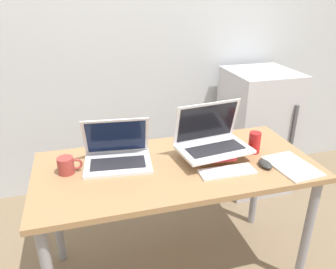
# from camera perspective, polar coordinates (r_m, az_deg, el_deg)

# --- Properties ---
(wall_back) EXTENTS (8.00, 0.05, 2.70)m
(wall_back) POSITION_cam_1_polar(r_m,az_deg,el_deg) (2.63, -5.85, 18.56)
(wall_back) COLOR silver
(wall_back) RESTS_ON ground_plane
(desk) EXTENTS (1.48, 0.68, 0.75)m
(desk) POSITION_cam_1_polar(r_m,az_deg,el_deg) (1.79, 1.47, -7.62)
(desk) COLOR #9E754C
(desk) RESTS_ON ground_plane
(laptop_left) EXTENTS (0.37, 0.29, 0.25)m
(laptop_left) POSITION_cam_1_polar(r_m,az_deg,el_deg) (1.76, -8.81, -3.41)
(laptop_left) COLOR silver
(laptop_left) RESTS_ON desk
(book_stack) EXTENTS (0.20, 0.24, 0.06)m
(book_stack) POSITION_cam_1_polar(r_m,az_deg,el_deg) (1.82, 7.84, -3.16)
(book_stack) COLOR olive
(book_stack) RESTS_ON desk
(laptop_on_books) EXTENTS (0.41, 0.29, 0.25)m
(laptop_on_books) POSITION_cam_1_polar(r_m,az_deg,el_deg) (1.79, 7.61, -0.90)
(laptop_on_books) COLOR silver
(laptop_on_books) RESTS_ON book_stack
(wireless_keyboard) EXTENTS (0.29, 0.11, 0.01)m
(wireless_keyboard) POSITION_cam_1_polar(r_m,az_deg,el_deg) (1.70, 10.25, -6.37)
(wireless_keyboard) COLOR white
(wireless_keyboard) RESTS_ON desk
(mouse) EXTENTS (0.06, 0.10, 0.03)m
(mouse) POSITION_cam_1_polar(r_m,az_deg,el_deg) (1.79, 16.56, -4.94)
(mouse) COLOR #2D2D2D
(mouse) RESTS_ON desk
(notepad) EXTENTS (0.22, 0.30, 0.01)m
(notepad) POSITION_cam_1_polar(r_m,az_deg,el_deg) (1.84, 20.79, -5.17)
(notepad) COLOR silver
(notepad) RESTS_ON desk
(mug) EXTENTS (0.12, 0.08, 0.09)m
(mug) POSITION_cam_1_polar(r_m,az_deg,el_deg) (1.73, -17.26, -5.16)
(mug) COLOR #9E3833
(mug) RESTS_ON desk
(soda_can) EXTENTS (0.07, 0.07, 0.12)m
(soda_can) POSITION_cam_1_polar(r_m,az_deg,el_deg) (1.91, 14.83, -1.35)
(soda_can) COLOR red
(soda_can) RESTS_ON desk
(mini_fridge) EXTENTS (0.51, 0.55, 1.01)m
(mini_fridge) POSITION_cam_1_polar(r_m,az_deg,el_deg) (2.84, 15.03, 0.63)
(mini_fridge) COLOR silver
(mini_fridge) RESTS_ON ground_plane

